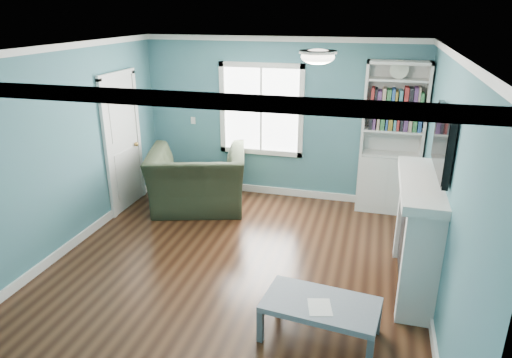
# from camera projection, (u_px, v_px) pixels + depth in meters

# --- Properties ---
(floor) EXTENTS (5.00, 5.00, 0.00)m
(floor) POSITION_uv_depth(u_px,v_px,m) (234.00, 269.00, 5.59)
(floor) COLOR black
(floor) RESTS_ON ground
(room_walls) EXTENTS (5.00, 5.00, 5.00)m
(room_walls) POSITION_uv_depth(u_px,v_px,m) (231.00, 145.00, 5.03)
(room_walls) COLOR teal
(room_walls) RESTS_ON ground
(trim) EXTENTS (4.50, 5.00, 2.60)m
(trim) POSITION_uv_depth(u_px,v_px,m) (232.00, 174.00, 5.15)
(trim) COLOR white
(trim) RESTS_ON ground
(window) EXTENTS (1.40, 0.06, 1.50)m
(window) POSITION_uv_depth(u_px,v_px,m) (261.00, 110.00, 7.40)
(window) COLOR white
(window) RESTS_ON room_walls
(bookshelf) EXTENTS (0.90, 0.35, 2.31)m
(bookshelf) POSITION_uv_depth(u_px,v_px,m) (390.00, 154.00, 6.91)
(bookshelf) COLOR silver
(bookshelf) RESTS_ON ground
(fireplace) EXTENTS (0.44, 1.58, 1.30)m
(fireplace) POSITION_uv_depth(u_px,v_px,m) (417.00, 236.00, 5.04)
(fireplace) COLOR black
(fireplace) RESTS_ON ground
(tv) EXTENTS (0.06, 1.10, 0.65)m
(tv) POSITION_uv_depth(u_px,v_px,m) (443.00, 142.00, 4.63)
(tv) COLOR black
(tv) RESTS_ON fireplace
(door) EXTENTS (0.12, 0.98, 2.17)m
(door) POSITION_uv_depth(u_px,v_px,m) (123.00, 141.00, 7.02)
(door) COLOR silver
(door) RESTS_ON ground
(ceiling_fixture) EXTENTS (0.38, 0.38, 0.15)m
(ceiling_fixture) POSITION_uv_depth(u_px,v_px,m) (318.00, 56.00, 4.56)
(ceiling_fixture) COLOR white
(ceiling_fixture) RESTS_ON room_walls
(light_switch) EXTENTS (0.08, 0.01, 0.12)m
(light_switch) POSITION_uv_depth(u_px,v_px,m) (193.00, 120.00, 7.78)
(light_switch) COLOR white
(light_switch) RESTS_ON room_walls
(recliner) EXTENTS (1.67, 1.33, 1.28)m
(recliner) POSITION_uv_depth(u_px,v_px,m) (197.00, 170.00, 7.08)
(recliner) COLOR black
(recliner) RESTS_ON ground
(coffee_table) EXTENTS (1.14, 0.71, 0.39)m
(coffee_table) POSITION_uv_depth(u_px,v_px,m) (321.00, 307.00, 4.32)
(coffee_table) COLOR #4D545C
(coffee_table) RESTS_ON ground
(paper_sheet) EXTENTS (0.27, 0.31, 0.00)m
(paper_sheet) POSITION_uv_depth(u_px,v_px,m) (320.00, 307.00, 4.23)
(paper_sheet) COLOR white
(paper_sheet) RESTS_ON coffee_table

